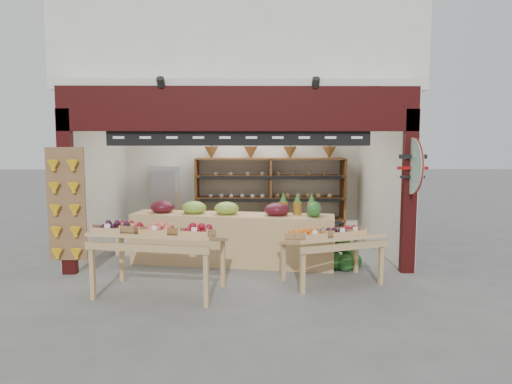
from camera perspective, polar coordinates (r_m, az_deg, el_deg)
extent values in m
plane|color=slate|center=(8.59, -1.94, -8.12)|extent=(60.00, 60.00, 0.00)
cube|color=white|center=(10.64, -1.73, 2.79)|extent=(5.76, 0.18, 3.00)
cube|color=white|center=(9.43, -19.12, 2.05)|extent=(0.18, 3.38, 3.00)
cube|color=white|center=(9.33, 15.51, 2.12)|extent=(0.18, 3.38, 3.00)
cube|color=white|center=(8.99, -1.93, 12.16)|extent=(5.76, 3.38, 0.12)
cube|color=white|center=(10.25, -1.83, 17.84)|extent=(6.36, 4.60, 2.40)
cube|color=black|center=(7.31, -2.18, 10.35)|extent=(5.70, 0.14, 0.70)
cube|color=black|center=(7.88, -22.54, -0.07)|extent=(0.22, 0.14, 2.65)
cube|color=black|center=(7.76, 18.60, -0.01)|extent=(0.22, 0.14, 2.65)
cube|color=black|center=(7.32, -2.16, 6.81)|extent=(4.20, 0.05, 0.26)
cylinder|color=white|center=(7.39, -1.37, 8.75)|extent=(0.34, 0.05, 0.34)
cube|color=brown|center=(7.81, -22.60, -1.42)|extent=(0.60, 0.04, 1.80)
cylinder|color=#A1CBB4|center=(7.65, 18.93, 3.09)|extent=(0.04, 0.90, 0.90)
cylinder|color=maroon|center=(7.63, 18.99, 3.08)|extent=(0.01, 0.92, 0.92)
cube|color=brown|center=(10.40, -7.37, -0.74)|extent=(0.05, 0.55, 1.77)
cube|color=brown|center=(10.34, 1.79, -0.73)|extent=(0.05, 0.55, 1.77)
cube|color=brown|center=(10.54, 10.82, -0.71)|extent=(0.05, 0.55, 1.77)
cube|color=brown|center=(10.41, 1.78, -3.45)|extent=(3.31, 0.55, 0.04)
cube|color=brown|center=(10.34, 1.79, -0.73)|extent=(3.31, 0.55, 0.04)
cube|color=brown|center=(10.29, 1.80, 2.02)|extent=(3.31, 0.55, 0.04)
cube|color=brown|center=(10.27, 1.81, 4.17)|extent=(3.31, 0.55, 0.04)
cone|color=brown|center=(10.29, -5.61, 4.93)|extent=(0.32, 0.32, 0.28)
cone|color=brown|center=(10.26, -0.67, 4.95)|extent=(0.32, 0.32, 0.28)
cone|color=brown|center=(10.30, 4.28, 4.94)|extent=(0.32, 0.32, 0.28)
cone|color=brown|center=(10.41, 9.14, 4.89)|extent=(0.32, 0.32, 0.28)
cube|color=silver|center=(10.47, -11.20, -1.20)|extent=(0.72, 0.72, 1.61)
cube|color=silver|center=(9.13, -15.75, -6.44)|extent=(0.39, 0.30, 0.33)
cube|color=silver|center=(9.05, -15.50, -4.57)|extent=(0.35, 0.28, 0.28)
cube|color=#13491A|center=(8.92, -12.45, -6.82)|extent=(0.37, 0.28, 0.28)
cube|color=silver|center=(9.30, -11.98, -6.34)|extent=(0.33, 0.26, 0.26)
cube|color=tan|center=(8.04, -2.99, -5.90)|extent=(3.58, 1.28, 0.88)
ellipsoid|color=#59141E|center=(8.30, -11.62, -1.85)|extent=(0.43, 0.39, 0.23)
ellipsoid|color=#8CB23F|center=(8.11, -7.74, -1.96)|extent=(0.43, 0.39, 0.23)
ellipsoid|color=#8CB23F|center=(7.96, -3.70, -2.07)|extent=(0.43, 0.39, 0.23)
ellipsoid|color=#59141E|center=(7.82, 2.61, -2.22)|extent=(0.43, 0.39, 0.23)
cylinder|color=olive|center=(7.95, 3.43, -2.01)|extent=(0.15, 0.15, 0.22)
cylinder|color=olive|center=(7.93, 5.19, -2.04)|extent=(0.15, 0.15, 0.22)
cylinder|color=olive|center=(7.91, 6.95, -2.08)|extent=(0.15, 0.15, 0.22)
cube|color=tan|center=(6.53, -11.94, -5.55)|extent=(1.87, 1.27, 0.25)
cube|color=tan|center=(6.62, -19.75, -9.64)|extent=(0.07, 0.07, 0.70)
cube|color=tan|center=(6.00, -6.24, -10.95)|extent=(0.07, 0.07, 0.70)
cube|color=tan|center=(7.33, -16.41, -8.01)|extent=(0.07, 0.07, 0.70)
cube|color=tan|center=(6.78, -4.16, -8.93)|extent=(0.07, 0.07, 0.70)
cube|color=tan|center=(7.01, 9.45, -5.87)|extent=(1.60, 1.22, 0.21)
cube|color=tan|center=(6.51, 5.84, -10.20)|extent=(0.08, 0.08, 0.56)
cube|color=tan|center=(7.16, 15.32, -8.89)|extent=(0.08, 0.08, 0.56)
cube|color=tan|center=(7.11, 3.42, -8.80)|extent=(0.08, 0.08, 0.56)
cube|color=tan|center=(7.70, 12.37, -7.76)|extent=(0.08, 0.08, 0.56)
sphere|color=#184A1A|center=(7.85, 9.92, -8.52)|extent=(0.28, 0.28, 0.28)
sphere|color=#184A1A|center=(7.91, 12.09, -8.45)|extent=(0.28, 0.28, 0.28)
sphere|color=#184A1A|center=(8.13, 9.52, -7.99)|extent=(0.28, 0.28, 0.28)
sphere|color=#184A1A|center=(8.19, 11.62, -7.93)|extent=(0.28, 0.28, 0.28)
sphere|color=#184A1A|center=(7.96, 10.82, -6.44)|extent=(0.28, 0.28, 0.28)
sphere|color=#184A1A|center=(7.78, 11.16, -8.67)|extent=(0.28, 0.28, 0.28)
sphere|color=#184A1A|center=(7.97, 8.99, -8.27)|extent=(0.28, 0.28, 0.28)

